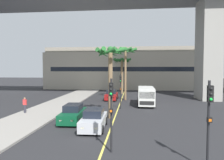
# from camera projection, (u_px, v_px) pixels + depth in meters

# --- Properties ---
(sidewalk_left) EXTENTS (4.80, 80.00, 0.15)m
(sidewalk_left) POSITION_uv_depth(u_px,v_px,m) (34.00, 116.00, 19.96)
(sidewalk_left) COLOR gray
(sidewalk_left) RESTS_ON ground
(lane_stripe_center) EXTENTS (0.14, 56.00, 0.01)m
(lane_stripe_center) POSITION_uv_depth(u_px,v_px,m) (120.00, 105.00, 27.10)
(lane_stripe_center) COLOR #DBCC4C
(lane_stripe_center) RESTS_ON ground
(pier_building_backdrop) EXTENTS (38.77, 8.04, 9.92)m
(pier_building_backdrop) POSITION_uv_depth(u_px,v_px,m) (126.00, 69.00, 49.69)
(pier_building_backdrop) COLOR #BCB29E
(pier_building_backdrop) RESTS_ON ground
(car_queue_front) EXTENTS (1.92, 4.14, 1.56)m
(car_queue_front) POSITION_uv_depth(u_px,v_px,m) (94.00, 120.00, 16.06)
(car_queue_front) COLOR #B7BABF
(car_queue_front) RESTS_ON ground
(car_queue_second) EXTENTS (1.95, 4.16, 1.56)m
(car_queue_second) POSITION_uv_depth(u_px,v_px,m) (73.00, 114.00, 18.17)
(car_queue_second) COLOR #0C4728
(car_queue_second) RESTS_ON ground
(car_queue_third) EXTENTS (1.85, 4.11, 1.56)m
(car_queue_third) POSITION_uv_depth(u_px,v_px,m) (112.00, 95.00, 31.41)
(car_queue_third) COLOR maroon
(car_queue_third) RESTS_ON ground
(delivery_van) EXTENTS (2.25, 5.29, 2.36)m
(delivery_van) POSITION_uv_depth(u_px,v_px,m) (146.00, 96.00, 26.48)
(delivery_van) COLOR silver
(delivery_van) RESTS_ON ground
(traffic_light_median_near) EXTENTS (0.24, 0.37, 4.20)m
(traffic_light_median_near) POSITION_uv_depth(u_px,v_px,m) (111.00, 105.00, 11.28)
(traffic_light_median_near) COLOR black
(traffic_light_median_near) RESTS_ON ground
(traffic_light_right_far_corner) EXTENTS (0.24, 0.37, 4.20)m
(traffic_light_right_far_corner) POSITION_uv_depth(u_px,v_px,m) (209.00, 113.00, 9.27)
(traffic_light_right_far_corner) COLOR black
(traffic_light_right_far_corner) RESTS_ON ground
(traffic_light_median_far) EXTENTS (0.24, 0.37, 4.20)m
(traffic_light_median_far) POSITION_uv_depth(u_px,v_px,m) (121.00, 86.00, 23.96)
(traffic_light_median_far) COLOR black
(traffic_light_median_far) RESTS_ON ground
(palm_tree_near_median) EXTENTS (3.52, 3.62, 8.13)m
(palm_tree_near_median) POSITION_uv_depth(u_px,v_px,m) (125.00, 56.00, 30.96)
(palm_tree_near_median) COLOR brown
(palm_tree_near_median) RESTS_ON ground
(palm_tree_mid_median) EXTENTS (3.57, 3.57, 6.98)m
(palm_tree_mid_median) POSITION_uv_depth(u_px,v_px,m) (122.00, 64.00, 38.95)
(palm_tree_mid_median) COLOR brown
(palm_tree_mid_median) RESTS_ON ground
(palm_tree_far_median) EXTENTS (3.58, 3.70, 7.17)m
(palm_tree_far_median) POSITION_uv_depth(u_px,v_px,m) (122.00, 64.00, 44.25)
(palm_tree_far_median) COLOR brown
(palm_tree_far_median) RESTS_ON ground
(palm_tree_farthest_median) EXTENTS (2.93, 2.95, 6.91)m
(palm_tree_farthest_median) POSITION_uv_depth(u_px,v_px,m) (110.00, 62.00, 19.32)
(palm_tree_farthest_median) COLOR brown
(palm_tree_farthest_median) RESTS_ON ground
(pedestrian_near_crosswalk) EXTENTS (0.34, 0.22, 1.62)m
(pedestrian_near_crosswalk) POSITION_uv_depth(u_px,v_px,m) (25.00, 105.00, 21.23)
(pedestrian_near_crosswalk) COLOR #2D2D38
(pedestrian_near_crosswalk) RESTS_ON sidewalk_left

